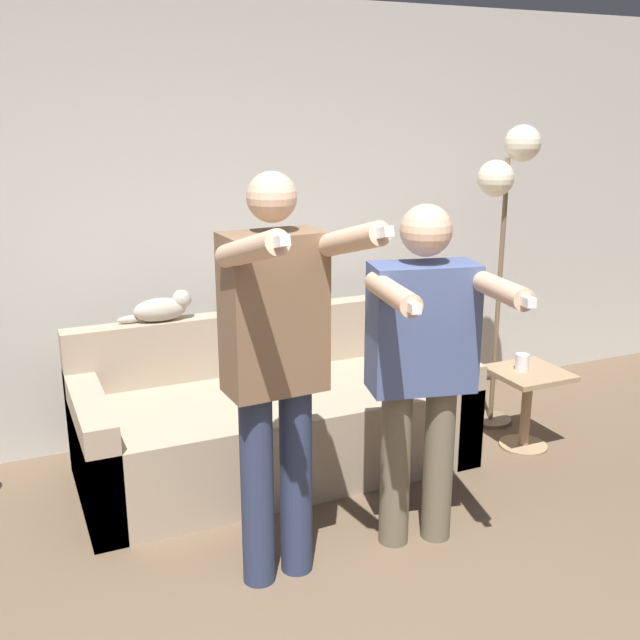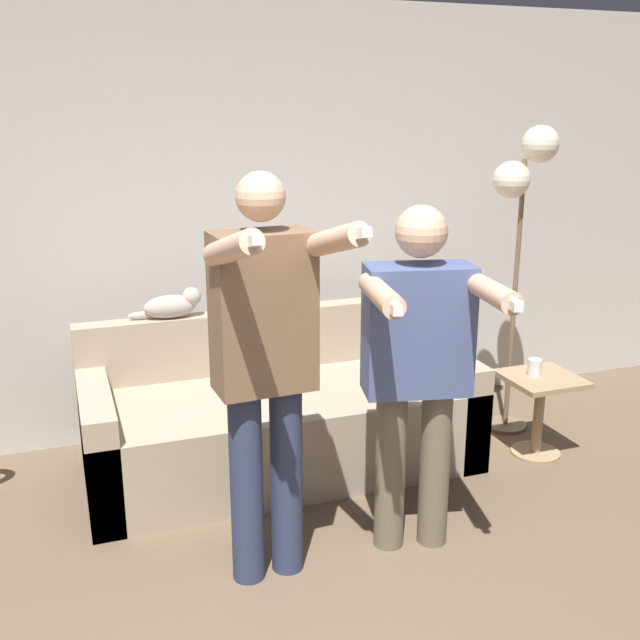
{
  "view_description": "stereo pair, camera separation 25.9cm",
  "coord_description": "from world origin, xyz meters",
  "px_view_note": "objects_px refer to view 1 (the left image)",
  "views": [
    {
      "loc": [
        -0.93,
        -1.46,
        1.99
      ],
      "look_at": [
        0.48,
        1.7,
        1.0
      ],
      "focal_mm": 42.0,
      "sensor_mm": 36.0,
      "label": 1
    },
    {
      "loc": [
        -0.69,
        -1.56,
        1.99
      ],
      "look_at": [
        0.48,
        1.7,
        1.0
      ],
      "focal_mm": 42.0,
      "sensor_mm": 36.0,
      "label": 2
    }
  ],
  "objects_px": {
    "cat": "(163,308)",
    "floor_lamp": "(507,186)",
    "cup": "(522,362)",
    "couch": "(274,420)",
    "person_left": "(277,358)",
    "side_table": "(527,393)",
    "person_right": "(423,355)"
  },
  "relations": [
    {
      "from": "cat",
      "to": "floor_lamp",
      "type": "xyz_separation_m",
      "value": [
        2.04,
        -0.34,
        0.62
      ]
    },
    {
      "from": "cup",
      "to": "couch",
      "type": "bearing_deg",
      "value": 166.28
    },
    {
      "from": "person_left",
      "to": "side_table",
      "type": "height_order",
      "value": "person_left"
    },
    {
      "from": "person_left",
      "to": "person_right",
      "type": "bearing_deg",
      "value": -3.04
    },
    {
      "from": "cat",
      "to": "floor_lamp",
      "type": "bearing_deg",
      "value": -9.44
    },
    {
      "from": "cat",
      "to": "cup",
      "type": "height_order",
      "value": "cat"
    },
    {
      "from": "person_left",
      "to": "cup",
      "type": "relative_size",
      "value": 17.93
    },
    {
      "from": "person_left",
      "to": "cat",
      "type": "distance_m",
      "value": 1.36
    },
    {
      "from": "person_left",
      "to": "person_right",
      "type": "distance_m",
      "value": 0.69
    },
    {
      "from": "couch",
      "to": "person_right",
      "type": "relative_size",
      "value": 1.35
    },
    {
      "from": "floor_lamp",
      "to": "cup",
      "type": "xyz_separation_m",
      "value": [
        -0.09,
        -0.37,
        -0.98
      ]
    },
    {
      "from": "side_table",
      "to": "person_right",
      "type": "bearing_deg",
      "value": -151.48
    },
    {
      "from": "couch",
      "to": "person_left",
      "type": "distance_m",
      "value": 1.28
    },
    {
      "from": "couch",
      "to": "floor_lamp",
      "type": "bearing_deg",
      "value": 0.72
    },
    {
      "from": "cat",
      "to": "floor_lamp",
      "type": "height_order",
      "value": "floor_lamp"
    },
    {
      "from": "person_right",
      "to": "side_table",
      "type": "distance_m",
      "value": 1.4
    },
    {
      "from": "person_right",
      "to": "couch",
      "type": "bearing_deg",
      "value": 121.64
    },
    {
      "from": "couch",
      "to": "person_right",
      "type": "bearing_deg",
      "value": -70.98
    },
    {
      "from": "couch",
      "to": "person_left",
      "type": "relative_size",
      "value": 1.22
    },
    {
      "from": "person_left",
      "to": "person_right",
      "type": "height_order",
      "value": "person_left"
    },
    {
      "from": "person_right",
      "to": "floor_lamp",
      "type": "height_order",
      "value": "floor_lamp"
    },
    {
      "from": "cat",
      "to": "floor_lamp",
      "type": "distance_m",
      "value": 2.16
    },
    {
      "from": "person_right",
      "to": "cat",
      "type": "bearing_deg",
      "value": 134.96
    },
    {
      "from": "couch",
      "to": "floor_lamp",
      "type": "xyz_separation_m",
      "value": [
        1.53,
        0.02,
        1.24
      ]
    },
    {
      "from": "floor_lamp",
      "to": "cup",
      "type": "bearing_deg",
      "value": -104.08
    },
    {
      "from": "person_left",
      "to": "cat",
      "type": "bearing_deg",
      "value": 93.92
    },
    {
      "from": "person_left",
      "to": "side_table",
      "type": "xyz_separation_m",
      "value": [
        1.81,
        0.61,
        -0.66
      ]
    },
    {
      "from": "side_table",
      "to": "cup",
      "type": "bearing_deg",
      "value": 136.78
    },
    {
      "from": "floor_lamp",
      "to": "side_table",
      "type": "relative_size",
      "value": 3.86
    },
    {
      "from": "person_right",
      "to": "cup",
      "type": "bearing_deg",
      "value": 43.02
    },
    {
      "from": "floor_lamp",
      "to": "side_table",
      "type": "height_order",
      "value": "floor_lamp"
    },
    {
      "from": "cat",
      "to": "cup",
      "type": "bearing_deg",
      "value": -19.99
    }
  ]
}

